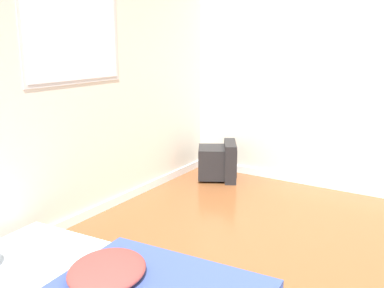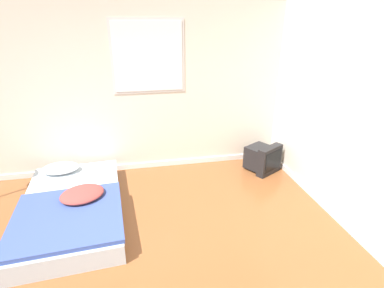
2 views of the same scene
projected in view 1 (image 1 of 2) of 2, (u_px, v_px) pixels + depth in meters
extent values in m
cube|color=silver|center=(29.00, 86.00, 3.39)|extent=(7.58, 0.06, 2.60)
cube|color=white|center=(46.00, 233.00, 3.67)|extent=(7.58, 0.02, 0.09)
cube|color=silver|center=(72.00, 20.00, 3.63)|extent=(1.09, 0.01, 1.08)
cube|color=white|center=(73.00, 20.00, 3.63)|extent=(1.02, 0.01, 1.01)
ellipsoid|color=#993D38|center=(107.00, 270.00, 2.54)|extent=(0.66, 0.62, 0.11)
cube|color=black|center=(211.00, 162.00, 5.20)|extent=(0.50, 0.47, 0.37)
cube|color=black|center=(230.00, 161.00, 5.19)|extent=(0.49, 0.36, 0.46)
cube|color=black|center=(236.00, 160.00, 5.18)|extent=(0.35, 0.21, 0.33)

